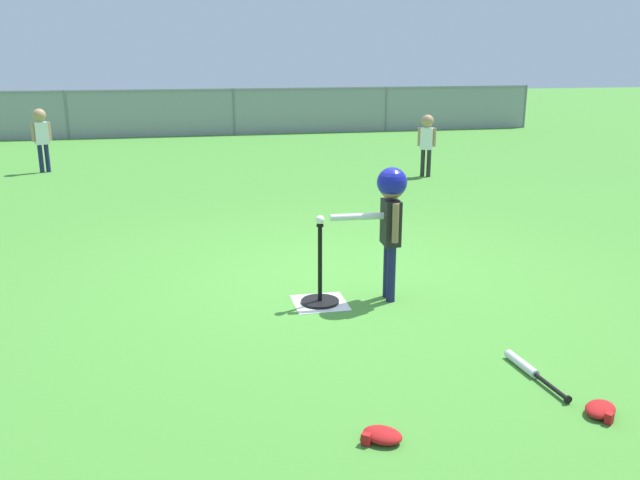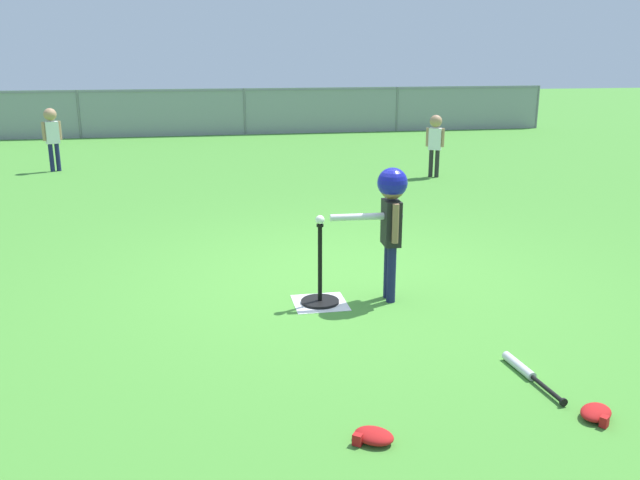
{
  "view_description": "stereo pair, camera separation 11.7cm",
  "coord_description": "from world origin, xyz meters",
  "px_view_note": "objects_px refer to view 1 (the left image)",
  "views": [
    {
      "loc": [
        -1.39,
        -5.7,
        2.03
      ],
      "look_at": [
        -0.31,
        -0.59,
        0.55
      ],
      "focal_mm": 37.33,
      "sensor_mm": 36.0,
      "label": 1
    },
    {
      "loc": [
        -1.27,
        -5.72,
        2.03
      ],
      "look_at": [
        -0.31,
        -0.59,
        0.55
      ],
      "focal_mm": 37.33,
      "sensor_mm": 36.0,
      "label": 2
    }
  ],
  "objects_px": {
    "baseball_on_tee": "(320,220)",
    "fielder_deep_right": "(41,132)",
    "batting_tee": "(320,291)",
    "spare_bat_silver": "(527,368)",
    "glove_near_bats": "(601,410)",
    "glove_by_plate": "(382,435)",
    "fielder_deep_left": "(427,137)",
    "batter_child": "(390,207)"
  },
  "relations": [
    {
      "from": "baseball_on_tee",
      "to": "fielder_deep_left",
      "type": "xyz_separation_m",
      "value": [
        2.95,
        5.38,
        -0.06
      ]
    },
    {
      "from": "glove_by_plate",
      "to": "baseball_on_tee",
      "type": "bearing_deg",
      "value": 87.29
    },
    {
      "from": "baseball_on_tee",
      "to": "fielder_deep_left",
      "type": "distance_m",
      "value": 6.14
    },
    {
      "from": "batter_child",
      "to": "glove_near_bats",
      "type": "relative_size",
      "value": 4.16
    },
    {
      "from": "fielder_deep_left",
      "to": "batter_child",
      "type": "bearing_deg",
      "value": -113.69
    },
    {
      "from": "fielder_deep_right",
      "to": "spare_bat_silver",
      "type": "distance_m",
      "value": 9.77
    },
    {
      "from": "batting_tee",
      "to": "fielder_deep_right",
      "type": "bearing_deg",
      "value": 115.45
    },
    {
      "from": "spare_bat_silver",
      "to": "batting_tee",
      "type": "bearing_deg",
      "value": 125.41
    },
    {
      "from": "baseball_on_tee",
      "to": "fielder_deep_right",
      "type": "xyz_separation_m",
      "value": [
        -3.4,
        7.15,
        -0.01
      ]
    },
    {
      "from": "batting_tee",
      "to": "fielder_deep_left",
      "type": "relative_size",
      "value": 0.66
    },
    {
      "from": "batter_child",
      "to": "fielder_deep_right",
      "type": "distance_m",
      "value": 8.2
    },
    {
      "from": "fielder_deep_left",
      "to": "glove_near_bats",
      "type": "bearing_deg",
      "value": -103.06
    },
    {
      "from": "fielder_deep_right",
      "to": "glove_near_bats",
      "type": "xyz_separation_m",
      "value": [
        4.62,
        -9.23,
        -0.67
      ]
    },
    {
      "from": "batting_tee",
      "to": "glove_by_plate",
      "type": "bearing_deg",
      "value": -92.71
    },
    {
      "from": "batting_tee",
      "to": "spare_bat_silver",
      "type": "height_order",
      "value": "batting_tee"
    },
    {
      "from": "fielder_deep_left",
      "to": "glove_near_bats",
      "type": "relative_size",
      "value": 3.79
    },
    {
      "from": "fielder_deep_left",
      "to": "spare_bat_silver",
      "type": "height_order",
      "value": "fielder_deep_left"
    },
    {
      "from": "fielder_deep_left",
      "to": "spare_bat_silver",
      "type": "bearing_deg",
      "value": -105.27
    },
    {
      "from": "batter_child",
      "to": "fielder_deep_left",
      "type": "height_order",
      "value": "batter_child"
    },
    {
      "from": "spare_bat_silver",
      "to": "glove_near_bats",
      "type": "distance_m",
      "value": 0.59
    },
    {
      "from": "batting_tee",
      "to": "fielder_deep_left",
      "type": "xyz_separation_m",
      "value": [
        2.95,
        5.38,
        0.56
      ]
    },
    {
      "from": "glove_near_bats",
      "to": "glove_by_plate",
      "type": "bearing_deg",
      "value": 179.77
    },
    {
      "from": "fielder_deep_right",
      "to": "glove_by_plate",
      "type": "distance_m",
      "value": 9.82
    },
    {
      "from": "fielder_deep_right",
      "to": "glove_near_bats",
      "type": "bearing_deg",
      "value": -63.39
    },
    {
      "from": "batting_tee",
      "to": "glove_by_plate",
      "type": "distance_m",
      "value": 2.08
    },
    {
      "from": "batter_child",
      "to": "spare_bat_silver",
      "type": "bearing_deg",
      "value": -71.79
    },
    {
      "from": "baseball_on_tee",
      "to": "glove_near_bats",
      "type": "height_order",
      "value": "baseball_on_tee"
    },
    {
      "from": "batter_child",
      "to": "fielder_deep_right",
      "type": "xyz_separation_m",
      "value": [
        -3.98,
        7.17,
        -0.1
      ]
    },
    {
      "from": "fielder_deep_left",
      "to": "spare_bat_silver",
      "type": "relative_size",
      "value": 1.55
    },
    {
      "from": "fielder_deep_left",
      "to": "glove_by_plate",
      "type": "height_order",
      "value": "fielder_deep_left"
    },
    {
      "from": "batter_child",
      "to": "glove_by_plate",
      "type": "relative_size",
      "value": 4.16
    },
    {
      "from": "baseball_on_tee",
      "to": "batter_child",
      "type": "bearing_deg",
      "value": -2.34
    },
    {
      "from": "batting_tee",
      "to": "spare_bat_silver",
      "type": "xyz_separation_m",
      "value": [
        1.07,
        -1.51,
        -0.08
      ]
    },
    {
      "from": "baseball_on_tee",
      "to": "fielder_deep_left",
      "type": "height_order",
      "value": "fielder_deep_left"
    },
    {
      "from": "baseball_on_tee",
      "to": "fielder_deep_left",
      "type": "bearing_deg",
      "value": 61.22
    },
    {
      "from": "baseball_on_tee",
      "to": "glove_by_plate",
      "type": "relative_size",
      "value": 0.27
    },
    {
      "from": "fielder_deep_right",
      "to": "batting_tee",
      "type": "bearing_deg",
      "value": -64.55
    },
    {
      "from": "fielder_deep_right",
      "to": "spare_bat_silver",
      "type": "bearing_deg",
      "value": -62.67
    },
    {
      "from": "batting_tee",
      "to": "glove_near_bats",
      "type": "height_order",
      "value": "batting_tee"
    },
    {
      "from": "batting_tee",
      "to": "glove_near_bats",
      "type": "bearing_deg",
      "value": -59.6
    },
    {
      "from": "baseball_on_tee",
      "to": "glove_near_bats",
      "type": "relative_size",
      "value": 0.27
    },
    {
      "from": "baseball_on_tee",
      "to": "batting_tee",
      "type": "bearing_deg",
      "value": 90.0
    }
  ]
}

